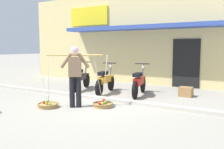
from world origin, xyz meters
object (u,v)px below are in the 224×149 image
(fruit_vendor, at_px, (75,72))
(wooden_crate, at_px, (186,92))
(fruit_basket_right_side, at_px, (103,104))
(fruit_basket_left_side, at_px, (48,105))
(motorcycle_second_in_row, at_px, (105,81))
(motorcycle_nearest_shop, at_px, (80,78))
(motorcycle_third_in_row, at_px, (139,82))

(fruit_vendor, height_order, wooden_crate, fruit_vendor)
(fruit_vendor, bearing_deg, fruit_basket_right_side, 32.69)
(wooden_crate, bearing_deg, fruit_basket_left_side, -129.46)
(fruit_vendor, bearing_deg, fruit_basket_left_side, -146.99)
(fruit_vendor, bearing_deg, motorcycle_second_in_row, 100.77)
(motorcycle_second_in_row, bearing_deg, fruit_basket_right_side, -59.48)
(motorcycle_nearest_shop, xyz_separation_m, motorcycle_third_in_row, (2.45, 0.14, 0.00))
(wooden_crate, bearing_deg, motorcycle_second_in_row, -161.55)
(motorcycle_third_in_row, bearing_deg, wooden_crate, 24.65)
(motorcycle_third_in_row, bearing_deg, fruit_basket_left_side, -117.04)
(motorcycle_second_in_row, bearing_deg, fruit_basket_left_side, -94.79)
(fruit_basket_left_side, bearing_deg, fruit_basket_right_side, 32.85)
(motorcycle_second_in_row, bearing_deg, wooden_crate, 18.45)
(fruit_basket_left_side, bearing_deg, motorcycle_third_in_row, 62.96)
(fruit_basket_left_side, distance_m, motorcycle_nearest_shop, 2.92)
(fruit_vendor, relative_size, wooden_crate, 3.85)
(fruit_basket_right_side, bearing_deg, wooden_crate, 59.03)
(motorcycle_nearest_shop, distance_m, wooden_crate, 3.98)
(fruit_basket_left_side, bearing_deg, wooden_crate, 50.54)
(fruit_vendor, height_order, motorcycle_third_in_row, fruit_vendor)
(motorcycle_second_in_row, distance_m, wooden_crate, 2.84)
(motorcycle_second_in_row, bearing_deg, motorcycle_third_in_row, 10.66)
(motorcycle_second_in_row, height_order, wooden_crate, motorcycle_second_in_row)
(fruit_basket_right_side, height_order, motorcycle_third_in_row, fruit_basket_right_side)
(motorcycle_nearest_shop, bearing_deg, motorcycle_second_in_row, -4.54)
(motorcycle_nearest_shop, bearing_deg, fruit_basket_right_side, -39.91)
(fruit_vendor, relative_size, motorcycle_third_in_row, 0.94)
(motorcycle_nearest_shop, relative_size, motorcycle_second_in_row, 0.99)
(fruit_basket_left_side, distance_m, motorcycle_third_in_row, 3.24)
(wooden_crate, bearing_deg, motorcycle_third_in_row, -155.35)
(motorcycle_second_in_row, bearing_deg, motorcycle_nearest_shop, 175.46)
(wooden_crate, bearing_deg, motorcycle_nearest_shop, -168.39)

